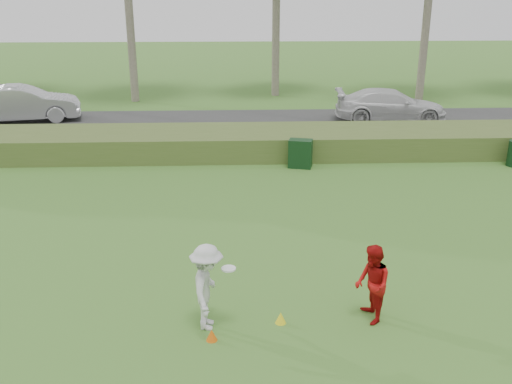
{
  "coord_description": "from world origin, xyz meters",
  "views": [
    {
      "loc": [
        -0.55,
        -9.17,
        6.05
      ],
      "look_at": [
        0.0,
        4.0,
        1.3
      ],
      "focal_mm": 40.0,
      "sensor_mm": 36.0,
      "label": 1
    }
  ],
  "objects_px": {
    "player_red": "(372,284)",
    "utility_cabinet": "(300,154)",
    "cone_orange": "(212,335)",
    "car_mid": "(23,104)",
    "car_right": "(390,105)",
    "player_white": "(207,287)",
    "cone_yellow": "(281,318)"
  },
  "relations": [
    {
      "from": "utility_cabinet",
      "to": "car_mid",
      "type": "height_order",
      "value": "car_mid"
    },
    {
      "from": "cone_orange",
      "to": "car_mid",
      "type": "relative_size",
      "value": 0.04
    },
    {
      "from": "player_red",
      "to": "cone_orange",
      "type": "distance_m",
      "value": 3.14
    },
    {
      "from": "player_red",
      "to": "car_mid",
      "type": "height_order",
      "value": "car_mid"
    },
    {
      "from": "player_red",
      "to": "utility_cabinet",
      "type": "relative_size",
      "value": 1.53
    },
    {
      "from": "player_red",
      "to": "cone_orange",
      "type": "xyz_separation_m",
      "value": [
        -3.02,
        -0.55,
        -0.66
      ]
    },
    {
      "from": "cone_orange",
      "to": "car_right",
      "type": "xyz_separation_m",
      "value": [
        7.88,
        17.46,
        0.69
      ]
    },
    {
      "from": "player_white",
      "to": "cone_orange",
      "type": "bearing_deg",
      "value": -165.25
    },
    {
      "from": "cone_yellow",
      "to": "player_white",
      "type": "bearing_deg",
      "value": -177.58
    },
    {
      "from": "player_white",
      "to": "player_red",
      "type": "distance_m",
      "value": 3.1
    },
    {
      "from": "utility_cabinet",
      "to": "car_right",
      "type": "xyz_separation_m",
      "value": [
        5.06,
        7.0,
        0.3
      ]
    },
    {
      "from": "cone_yellow",
      "to": "car_right",
      "type": "xyz_separation_m",
      "value": [
        6.58,
        16.94,
        0.69
      ]
    },
    {
      "from": "cone_orange",
      "to": "utility_cabinet",
      "type": "height_order",
      "value": "utility_cabinet"
    },
    {
      "from": "car_mid",
      "to": "car_right",
      "type": "relative_size",
      "value": 0.99
    },
    {
      "from": "cone_orange",
      "to": "car_right",
      "type": "relative_size",
      "value": 0.04
    },
    {
      "from": "utility_cabinet",
      "to": "car_mid",
      "type": "relative_size",
      "value": 0.2
    },
    {
      "from": "utility_cabinet",
      "to": "car_mid",
      "type": "bearing_deg",
      "value": 162.57
    },
    {
      "from": "cone_orange",
      "to": "utility_cabinet",
      "type": "xyz_separation_m",
      "value": [
        2.82,
        10.46,
        0.39
      ]
    },
    {
      "from": "player_white",
      "to": "cone_orange",
      "type": "height_order",
      "value": "player_white"
    },
    {
      "from": "cone_yellow",
      "to": "car_mid",
      "type": "bearing_deg",
      "value": 121.25
    },
    {
      "from": "car_mid",
      "to": "cone_orange",
      "type": "bearing_deg",
      "value": -165.34
    },
    {
      "from": "player_white",
      "to": "utility_cabinet",
      "type": "xyz_separation_m",
      "value": [
        2.89,
        10.01,
        -0.34
      ]
    },
    {
      "from": "cone_orange",
      "to": "car_mid",
      "type": "height_order",
      "value": "car_mid"
    },
    {
      "from": "player_red",
      "to": "cone_yellow",
      "type": "xyz_separation_m",
      "value": [
        -1.73,
        -0.04,
        -0.66
      ]
    },
    {
      "from": "player_red",
      "to": "car_right",
      "type": "distance_m",
      "value": 17.59
    },
    {
      "from": "player_white",
      "to": "player_red",
      "type": "height_order",
      "value": "player_white"
    },
    {
      "from": "car_mid",
      "to": "car_right",
      "type": "bearing_deg",
      "value": -104.88
    },
    {
      "from": "player_white",
      "to": "utility_cabinet",
      "type": "distance_m",
      "value": 10.42
    },
    {
      "from": "cone_yellow",
      "to": "utility_cabinet",
      "type": "xyz_separation_m",
      "value": [
        1.52,
        9.95,
        0.39
      ]
    },
    {
      "from": "cone_orange",
      "to": "car_mid",
      "type": "bearing_deg",
      "value": 117.38
    },
    {
      "from": "car_right",
      "to": "player_red",
      "type": "bearing_deg",
      "value": 169.26
    },
    {
      "from": "car_mid",
      "to": "cone_yellow",
      "type": "bearing_deg",
      "value": -161.48
    }
  ]
}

